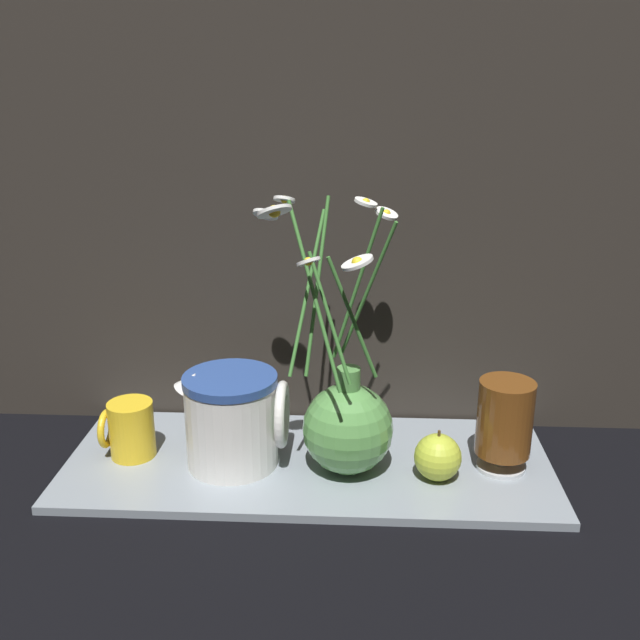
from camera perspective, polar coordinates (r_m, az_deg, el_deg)
The scene contains 8 objects.
ground_plane at distance 1.06m, azimuth -0.94°, elevation -11.64°, with size 6.00×6.00×0.00m, color black.
shelf at distance 1.06m, azimuth -0.94°, elevation -11.36°, with size 0.70×0.28×0.01m.
backdrop_wall at distance 1.07m, azimuth -0.51°, elevation 19.51°, with size 1.20×0.02×1.10m.
vase_with_flowers at distance 1.00m, azimuth 2.18°, elevation -8.12°, with size 0.20×0.19×0.39m.
yellow_mug at distance 1.08m, azimuth -15.00°, elevation -8.47°, with size 0.08×0.07×0.08m.
ceramic_pitcher at distance 1.02m, azimuth -6.95°, elevation -7.64°, with size 0.16×0.13×0.15m.
tea_glass at distance 1.03m, azimuth 14.56°, elevation -7.76°, with size 0.08×0.08×0.13m.
orange_fruit at distance 1.01m, azimuth 9.40°, elevation -10.77°, with size 0.07×0.07×0.07m.
Camera 1 is at (0.06, -0.91, 0.54)m, focal length 40.00 mm.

